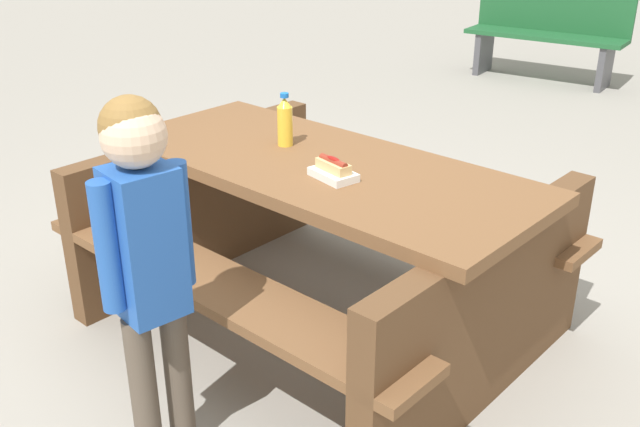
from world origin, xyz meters
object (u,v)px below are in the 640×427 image
(hotdog_tray, at_px, (333,170))
(picnic_table, at_px, (320,231))
(park_bench_near, at_px, (547,33))
(child_in_coat, at_px, (145,244))
(soda_bottle, at_px, (285,122))

(hotdog_tray, bearing_deg, picnic_table, 140.26)
(park_bench_near, bearing_deg, child_in_coat, -82.64)
(hotdog_tray, distance_m, child_in_coat, 0.83)
(picnic_table, relative_size, hotdog_tray, 9.55)
(soda_bottle, distance_m, park_bench_near, 4.82)
(hotdog_tray, relative_size, park_bench_near, 0.14)
(child_in_coat, xyz_separation_m, park_bench_near, (-0.75, 5.80, -0.34))
(park_bench_near, bearing_deg, soda_bottle, -84.24)
(picnic_table, height_order, child_in_coat, child_in_coat)
(child_in_coat, height_order, park_bench_near, child_in_coat)
(soda_bottle, bearing_deg, child_in_coat, -75.38)
(soda_bottle, xyz_separation_m, child_in_coat, (0.27, -1.02, -0.07))
(child_in_coat, bearing_deg, picnic_table, 92.03)
(hotdog_tray, bearing_deg, child_in_coat, -97.61)
(picnic_table, relative_size, child_in_coat, 1.60)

